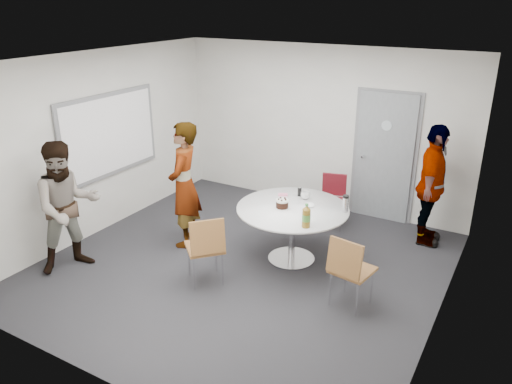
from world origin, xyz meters
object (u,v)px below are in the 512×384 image
Objects in this scene: whiteboard at (110,135)px; chair_near_left at (206,244)px; person_main at (184,185)px; person_left at (68,207)px; table at (294,215)px; door at (384,157)px; chair_near_right at (349,266)px; chair_far at (333,195)px; person_right at (431,186)px.

whiteboard reaches higher than chair_near_left.
person_left is (-0.87, -1.31, -0.03)m from person_main.
whiteboard is 1.09× the size of person_left.
table is at bearing 79.92° from person_main.
door is 1.12× the size of whiteboard.
whiteboard is at bearing -176.36° from chair_near_right.
chair_far is (0.03, 1.35, -0.17)m from table.
whiteboard is at bearing -111.84° from person_main.
table is at bearing 129.27° from person_right.
person_main is (-2.18, -2.30, -0.12)m from door.
person_right reaches higher than chair_near_left.
whiteboard is 1.05× the size of person_main.
chair_near_left is (-0.66, -1.10, -0.11)m from table.
table is at bearing 11.91° from chair_near_left.
door is 1.21× the size of person_left.
door is at bearing 20.76° from chair_near_left.
chair_near_right is (0.44, -2.71, -0.47)m from door.
chair_near_left is 2.54m from chair_far.
person_left is at bearing -146.59° from table.
whiteboard reaches higher than chair_near_right.
table is 1.26m from chair_near_right.
door reaches higher than person_left.
table is at bearing -106.71° from door.
chair_near_left is (-1.26, -3.10, -0.46)m from door.
person_right is at bearing 3.45° from chair_near_left.
chair_near_left is 0.53× the size of person_left.
table reaches higher than chair_near_left.
door is at bearing 115.62° from person_main.
person_left is (0.51, -1.33, -0.58)m from whiteboard.
person_left is (-3.05, -3.62, -0.15)m from door.
chair_near_right is 1.10× the size of chair_far.
whiteboard is 1.48m from person_main.
table is 1.28m from chair_near_left.
chair_near_right is at bearing -48.38° from person_left.
person_right is (1.45, 1.47, 0.21)m from table.
door is 2.28× the size of chair_near_left.
table is 0.82× the size of person_main.
door is 2.33× the size of chair_near_right.
door is 3.17m from person_main.
chair_near_left reaches higher than chair_far.
door reaches higher than person_main.
chair_near_right is at bearing -34.20° from chair_near_left.
person_main is (-1.61, -1.65, 0.41)m from chair_far.
person_left is at bearing 34.83° from chair_far.
person_right is (0.41, 2.17, 0.33)m from chair_near_right.
whiteboard is 1.54m from person_left.
chair_near_left is at bearing -157.39° from chair_near_right.
person_main is (-0.92, 0.79, 0.34)m from chair_near_left.
person_left is at bearing -69.06° from whiteboard.
chair_near_left is at bearing 134.50° from person_right.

